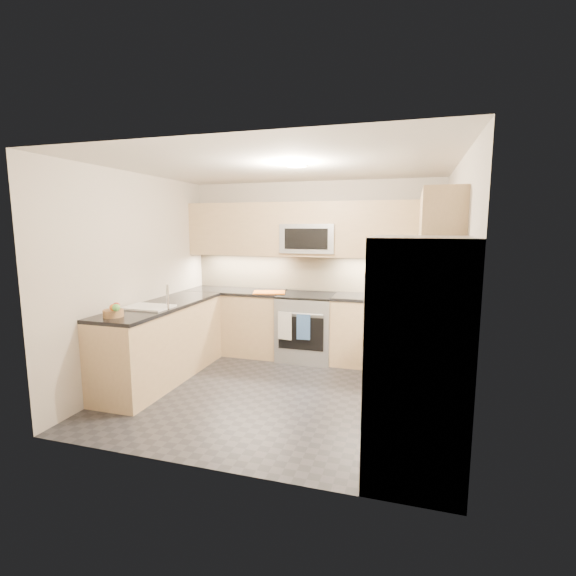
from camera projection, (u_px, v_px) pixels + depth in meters
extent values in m
cube|color=#26262B|center=(279.00, 392.00, 4.74)|extent=(3.60, 3.20, 0.00)
cube|color=beige|center=(278.00, 166.00, 4.37)|extent=(3.60, 3.20, 0.02)
cube|color=#BBB2A3|center=(313.00, 269.00, 6.07)|extent=(3.60, 0.02, 2.50)
cube|color=#BBB2A3|center=(212.00, 312.00, 3.04)|extent=(3.60, 0.02, 2.50)
cube|color=#BBB2A3|center=(138.00, 278.00, 5.07)|extent=(0.02, 3.20, 2.50)
cube|color=#BBB2A3|center=(455.00, 291.00, 4.05)|extent=(0.02, 3.20, 2.50)
cube|color=tan|center=(236.00, 322.00, 6.22)|extent=(1.42, 0.60, 0.90)
cube|color=tan|center=(386.00, 333.00, 5.60)|extent=(1.42, 0.60, 0.90)
cube|color=tan|center=(419.00, 362.00, 4.39)|extent=(0.60, 1.70, 0.90)
cube|color=tan|center=(163.00, 343.00, 5.10)|extent=(0.60, 2.00, 0.90)
cube|color=black|center=(236.00, 291.00, 6.15)|extent=(1.42, 0.63, 0.04)
cube|color=black|center=(387.00, 298.00, 5.53)|extent=(1.42, 0.63, 0.04)
cube|color=black|center=(421.00, 319.00, 4.32)|extent=(0.63, 1.70, 0.04)
cube|color=black|center=(161.00, 306.00, 5.03)|extent=(0.63, 2.00, 0.04)
cube|color=tan|center=(310.00, 229.00, 5.82)|extent=(3.60, 0.35, 0.75)
cube|color=tan|center=(438.00, 231.00, 4.27)|extent=(0.35, 1.95, 0.75)
cube|color=tan|center=(312.00, 273.00, 6.08)|extent=(3.60, 0.01, 0.51)
cube|color=tan|center=(450.00, 290.00, 4.48)|extent=(0.01, 2.30, 0.51)
cube|color=gray|center=(307.00, 327.00, 5.88)|extent=(0.76, 0.65, 0.91)
cube|color=black|center=(307.00, 295.00, 5.81)|extent=(0.76, 0.65, 0.03)
cube|color=black|center=(301.00, 333.00, 5.57)|extent=(0.62, 0.02, 0.45)
cylinder|color=#B2B5BA|center=(300.00, 314.00, 5.51)|extent=(0.60, 0.02, 0.02)
cube|color=#A3A5AB|center=(309.00, 238.00, 5.82)|extent=(0.76, 0.40, 0.40)
cube|color=black|center=(306.00, 239.00, 5.62)|extent=(0.60, 0.01, 0.28)
cube|color=#A0A2A8|center=(417.00, 358.00, 3.11)|extent=(0.70, 0.90, 1.80)
cylinder|color=#B2B5BA|center=(364.00, 354.00, 3.03)|extent=(0.02, 0.02, 1.20)
cylinder|color=#B2B5BA|center=(369.00, 341.00, 3.38)|extent=(0.02, 0.02, 1.20)
cube|color=white|center=(149.00, 313.00, 4.80)|extent=(0.52, 0.38, 0.16)
cylinder|color=silver|center=(168.00, 297.00, 4.70)|extent=(0.03, 0.03, 0.28)
cylinder|color=#6DB84E|center=(409.00, 293.00, 5.37)|extent=(0.29, 0.29, 0.15)
cube|color=#CD6213|center=(269.00, 292.00, 5.87)|extent=(0.51, 0.42, 0.01)
cylinder|color=#A57A4D|center=(113.00, 313.00, 4.32)|extent=(0.24, 0.24, 0.07)
sphere|color=#B41A14|center=(116.00, 306.00, 4.28)|extent=(0.08, 0.08, 0.08)
sphere|color=#63BC50|center=(116.00, 308.00, 4.22)|extent=(0.08, 0.08, 0.08)
cube|color=white|center=(285.00, 326.00, 5.58)|extent=(0.20, 0.05, 0.38)
cube|color=#34568F|center=(303.00, 327.00, 5.50)|extent=(0.18, 0.02, 0.34)
sphere|color=#CF6317|center=(113.00, 308.00, 4.23)|extent=(0.07, 0.07, 0.07)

